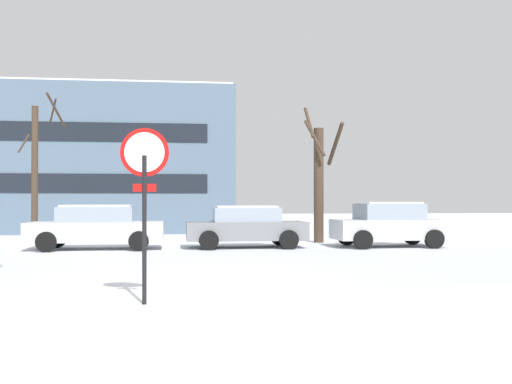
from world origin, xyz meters
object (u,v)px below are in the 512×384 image
at_px(stop_sign, 145,180).
at_px(parked_car_white, 97,227).
at_px(parked_car_gray, 246,226).
at_px(parked_car_silver, 389,224).

xyz_separation_m(stop_sign, parked_car_white, (-2.28, 10.85, -1.18)).
height_order(parked_car_gray, parked_car_silver, parked_car_silver).
bearing_deg(stop_sign, parked_car_silver, 54.55).
bearing_deg(stop_sign, parked_car_gray, 76.23).
relative_size(stop_sign, parked_car_white, 0.62).
bearing_deg(parked_car_white, parked_car_silver, -0.49).
bearing_deg(parked_car_silver, stop_sign, -125.45).
relative_size(parked_car_white, parked_car_gray, 1.08).
relative_size(parked_car_white, parked_car_silver, 1.14).
xyz_separation_m(parked_car_white, parked_car_silver, (9.94, -0.08, 0.04)).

